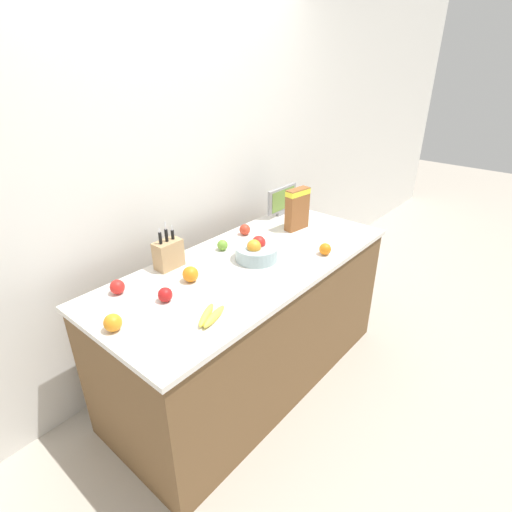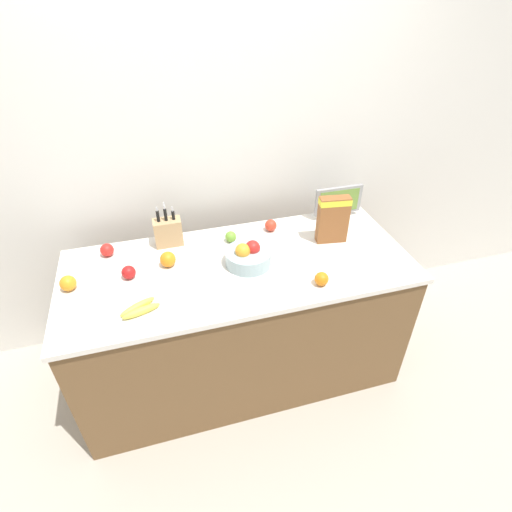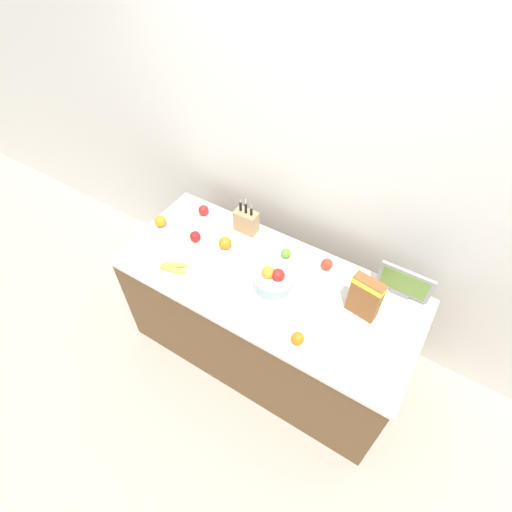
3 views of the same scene
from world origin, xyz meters
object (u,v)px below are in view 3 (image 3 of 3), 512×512
object	(u,v)px
small_monitor	(405,283)
cereal_box	(365,296)
apple_near_bananas	(286,253)
orange_front_right	(160,221)
fruit_bowl	(273,279)
orange_mid_left	(298,339)
banana_bunch	(174,267)
knife_block	(246,221)
apple_rightmost	(327,264)
apple_front	(204,210)
orange_near_bowl	(225,243)
apple_by_knife_block	(195,236)

from	to	relation	value
small_monitor	cereal_box	distance (m)	0.29
apple_near_bananas	orange_front_right	world-z (taller)	orange_front_right
fruit_bowl	orange_mid_left	distance (m)	0.42
banana_bunch	orange_mid_left	size ratio (longest dim) A/B	2.73
knife_block	banana_bunch	size ratio (longest dim) A/B	1.39
banana_bunch	orange_front_right	world-z (taller)	orange_front_right
knife_block	apple_near_bananas	distance (m)	0.37
small_monitor	apple_near_bananas	bearing A→B (deg)	-172.92
apple_rightmost	orange_mid_left	size ratio (longest dim) A/B	1.01
apple_rightmost	orange_front_right	bearing A→B (deg)	-167.59
cereal_box	apple_near_bananas	distance (m)	0.61
cereal_box	apple_rightmost	size ratio (longest dim) A/B	3.88
banana_bunch	orange_mid_left	world-z (taller)	orange_mid_left
small_monitor	apple_front	xyz separation A→B (m)	(-1.44, -0.04, -0.08)
fruit_bowl	banana_bunch	xyz separation A→B (m)	(-0.60, -0.23, -0.03)
banana_bunch	orange_near_bowl	xyz separation A→B (m)	(0.17, 0.33, 0.02)
fruit_bowl	apple_near_bananas	distance (m)	0.25
small_monitor	apple_front	bearing A→B (deg)	-178.46
knife_block	orange_near_bowl	distance (m)	0.22
cereal_box	orange_near_bowl	bearing A→B (deg)	-172.85
apple_by_knife_block	orange_mid_left	size ratio (longest dim) A/B	1.00
knife_block	orange_near_bowl	xyz separation A→B (m)	(-0.03, -0.22, -0.04)
apple_rightmost	cereal_box	bearing A→B (deg)	-33.35
apple_rightmost	orange_front_right	size ratio (longest dim) A/B	0.91
orange_near_bowl	apple_near_bananas	bearing A→B (deg)	19.95
knife_block	orange_mid_left	xyz separation A→B (m)	(0.72, -0.60, -0.05)
orange_mid_left	banana_bunch	bearing A→B (deg)	176.77
apple_rightmost	apple_by_knife_block	world-z (taller)	same
small_monitor	orange_near_bowl	xyz separation A→B (m)	(-1.12, -0.23, -0.07)
cereal_box	apple_near_bananas	xyz separation A→B (m)	(-0.58, 0.15, -0.12)
small_monitor	apple_near_bananas	distance (m)	0.75
fruit_bowl	apple_by_knife_block	size ratio (longest dim) A/B	3.46
fruit_bowl	orange_front_right	size ratio (longest dim) A/B	3.13
apple_by_knife_block	orange_mid_left	distance (m)	1.01
knife_block	cereal_box	bearing A→B (deg)	-13.77
apple_rightmost	apple_front	distance (m)	0.98
orange_near_bowl	apple_rightmost	bearing A→B (deg)	16.36
orange_mid_left	apple_rightmost	bearing A→B (deg)	99.14
cereal_box	orange_front_right	bearing A→B (deg)	-170.09
apple_near_bananas	orange_mid_left	size ratio (longest dim) A/B	0.92
apple_near_bananas	banana_bunch	bearing A→B (deg)	-139.85
small_monitor	orange_mid_left	distance (m)	0.72
apple_rightmost	apple_by_knife_block	xyz separation A→B (m)	(-0.86, -0.24, -0.00)
banana_bunch	apple_rightmost	size ratio (longest dim) A/B	2.69
fruit_bowl	apple_front	bearing A→B (deg)	158.62
small_monitor	orange_near_bowl	world-z (taller)	small_monitor
apple_by_knife_block	apple_near_bananas	size ratio (longest dim) A/B	1.09
small_monitor	orange_front_right	bearing A→B (deg)	-169.73
cereal_box	apple_front	xyz separation A→B (m)	(-1.29, 0.21, -0.12)
knife_block	banana_bunch	world-z (taller)	knife_block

